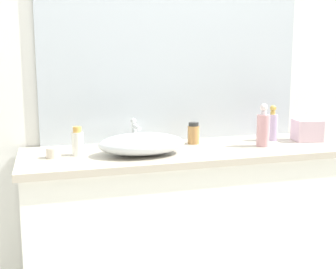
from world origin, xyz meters
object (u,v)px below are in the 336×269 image
perfume_bottle (193,134)px  lotion_bottle (78,142)px  sink_basin (142,144)px  soap_dispenser (263,128)px  candle_jar (53,153)px  tissue_box (307,129)px  spray_can (272,126)px

perfume_bottle → lotion_bottle: bearing=-169.3°
lotion_bottle → perfume_bottle: lotion_bottle is taller
sink_basin → lotion_bottle: bearing=166.0°
soap_dispenser → candle_jar: 1.04m
lotion_bottle → perfume_bottle: bearing=10.7°
soap_dispenser → lotion_bottle: (-0.93, 0.06, -0.03)m
candle_jar → soap_dispenser: bearing=-1.9°
perfume_bottle → tissue_box: tissue_box is taller
sink_basin → lotion_bottle: (-0.29, 0.07, 0.01)m
sink_basin → soap_dispenser: size_ratio=1.85×
perfume_bottle → candle_jar: (-0.72, -0.14, -0.03)m
spray_can → soap_dispenser: bearing=-135.3°
sink_basin → spray_can: (0.78, 0.15, 0.03)m
perfume_bottle → spray_can: spray_can is taller
lotion_bottle → perfume_bottle: (0.61, 0.12, -0.01)m
spray_can → sink_basin: bearing=-168.9°
sink_basin → tissue_box: (0.96, 0.09, 0.02)m
tissue_box → candle_jar: bearing=-178.4°
lotion_bottle → soap_dispenser: bearing=-3.4°
sink_basin → tissue_box: tissue_box is taller
soap_dispenser → candle_jar: bearing=178.1°
sink_basin → spray_can: bearing=11.1°
sink_basin → perfume_bottle: 0.38m
sink_basin → soap_dispenser: soap_dispenser is taller
soap_dispenser → lotion_bottle: size_ratio=1.64×
sink_basin → lotion_bottle: size_ratio=3.04×
candle_jar → tissue_box: bearing=1.6°
lotion_bottle → spray_can: 1.07m
sink_basin → soap_dispenser: 0.64m
sink_basin → lotion_bottle: 0.29m
sink_basin → candle_jar: 0.40m
sink_basin → perfume_bottle: size_ratio=3.57×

